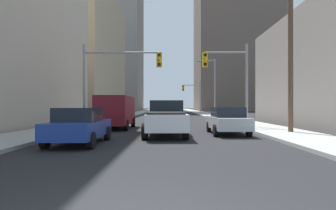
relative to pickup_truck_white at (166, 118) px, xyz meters
name	(u,v)px	position (x,y,z in m)	size (l,w,h in m)	color
sidewalk_left	(133,114)	(-6.95, 38.29, -0.86)	(3.24, 160.00, 0.15)	#9E9E99
sidewalk_right	(205,114)	(6.67, 38.29, -0.86)	(3.24, 160.00, 0.15)	#9E9E99
pickup_truck_white	(166,118)	(0.00, 0.00, 0.00)	(2.21, 5.47, 1.90)	white
cargo_van_maroon	(116,110)	(-3.55, 4.52, 0.35)	(2.16, 5.24, 2.26)	maroon
sedan_blue	(79,126)	(-3.55, -3.46, -0.16)	(1.95, 4.23, 1.52)	navy
sedan_silver	(227,121)	(3.45, 0.78, -0.16)	(1.95, 4.25, 1.52)	#B7BABF
sedan_red	(164,117)	(-0.24, 6.45, -0.16)	(1.95, 4.25, 1.52)	maroon
traffic_signal_near_left	(119,70)	(-3.45, 4.93, 3.19)	(5.65, 0.44, 6.00)	gray
traffic_signal_near_right	(228,72)	(4.29, 4.93, 3.08)	(3.24, 0.44, 6.00)	gray
traffic_signal_far_right	(192,93)	(4.21, 37.09, 3.09)	(3.42, 0.44, 6.00)	gray
utility_pole_right	(291,47)	(6.99, 0.75, 4.00)	(2.20, 0.28, 9.32)	brown
street_lamp_right	(212,82)	(5.39, 20.44, 3.59)	(2.28, 0.32, 7.50)	gray
building_left_mid_office	(50,55)	(-21.51, 35.72, 9.84)	(22.89, 25.20, 21.54)	tan
building_right_far_highrise	(235,37)	(21.51, 79.47, 23.58)	(25.34, 26.30, 49.04)	#66564C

